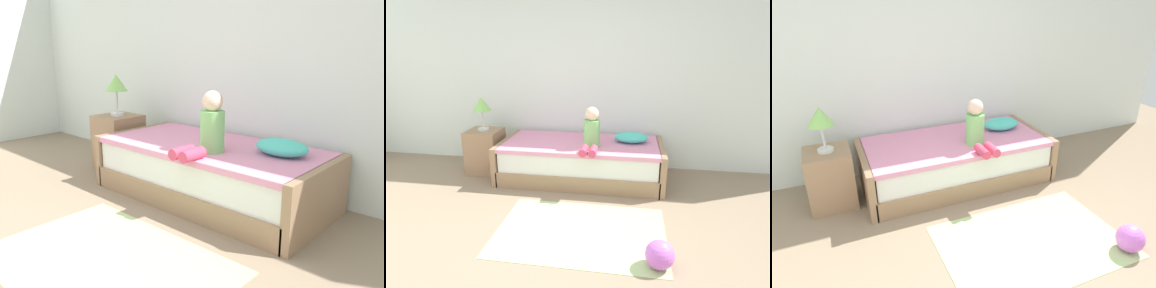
# 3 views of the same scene
# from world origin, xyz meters

# --- Properties ---
(wall_rear) EXTENTS (7.20, 0.10, 2.90)m
(wall_rear) POSITION_xyz_m (0.00, 2.60, 1.45)
(wall_rear) COLOR silver
(wall_rear) RESTS_ON ground
(bed) EXTENTS (2.11, 1.00, 0.50)m
(bed) POSITION_xyz_m (0.05, 2.00, 0.25)
(bed) COLOR #997556
(bed) RESTS_ON ground
(nightstand) EXTENTS (0.44, 0.44, 0.60)m
(nightstand) POSITION_xyz_m (-1.30, 2.02, 0.30)
(nightstand) COLOR #997556
(nightstand) RESTS_ON ground
(table_lamp) EXTENTS (0.24, 0.24, 0.45)m
(table_lamp) POSITION_xyz_m (-1.30, 2.02, 0.94)
(table_lamp) COLOR silver
(table_lamp) RESTS_ON nightstand
(child_figure) EXTENTS (0.20, 0.51, 0.50)m
(child_figure) POSITION_xyz_m (0.21, 1.77, 0.70)
(child_figure) COLOR #7FC672
(child_figure) RESTS_ON bed
(pillow) EXTENTS (0.44, 0.30, 0.13)m
(pillow) POSITION_xyz_m (0.69, 2.10, 0.56)
(pillow) COLOR #4CCCBC
(pillow) RESTS_ON bed
(area_rug) EXTENTS (1.60, 1.10, 0.01)m
(area_rug) POSITION_xyz_m (0.25, 0.70, 0.00)
(area_rug) COLOR #B2D189
(area_rug) RESTS_ON ground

